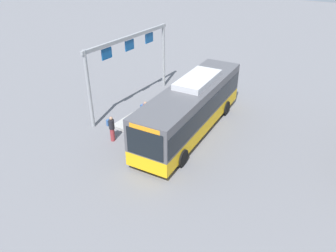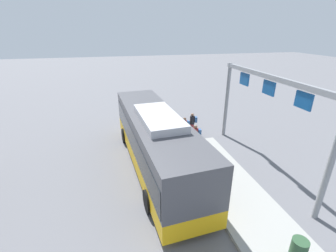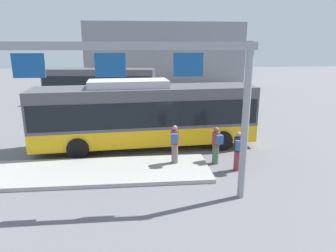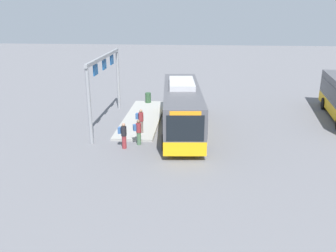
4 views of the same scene
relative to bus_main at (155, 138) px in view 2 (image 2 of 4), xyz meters
The scene contains 8 objects.
ground_plane 1.81m from the bus_main, ahead, with size 120.00×120.00×0.00m, color slate.
platform_curb 4.41m from the bus_main, 127.64° to the right, with size 10.00×2.80×0.16m, color #9E9E99.
bus_main is the anchor object (origin of this frame).
person_boarding 4.11m from the bus_main, 41.52° to the right, with size 0.47×0.60×1.67m.
person_waiting_near 5.15m from the bus_main, 43.14° to the right, with size 0.40×0.57×1.67m.
person_waiting_mid 3.11m from the bus_main, 67.44° to the right, with size 0.40×0.57×1.67m.
platform_sign_gantry 6.13m from the bus_main, 101.18° to the right, with size 8.85×0.24×5.20m.
trash_bin 7.83m from the bus_main, 154.15° to the right, with size 0.52×0.52×0.90m, color #2D5133.
Camera 2 is at (-11.23, 1.99, 7.24)m, focal length 24.90 mm.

